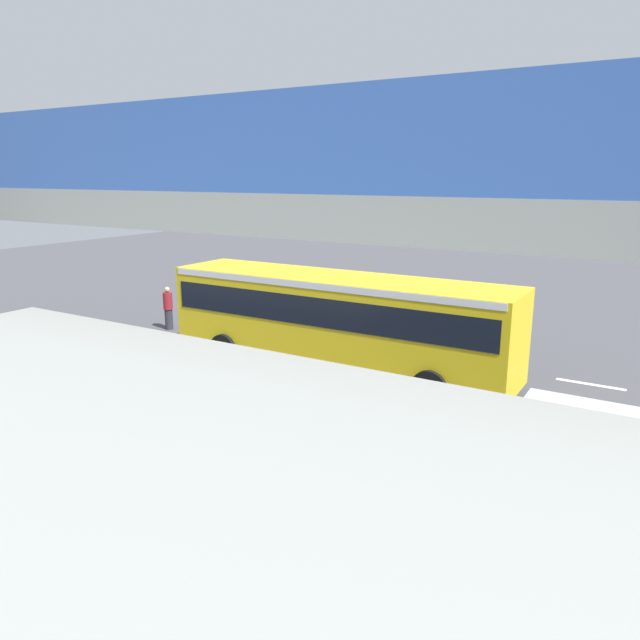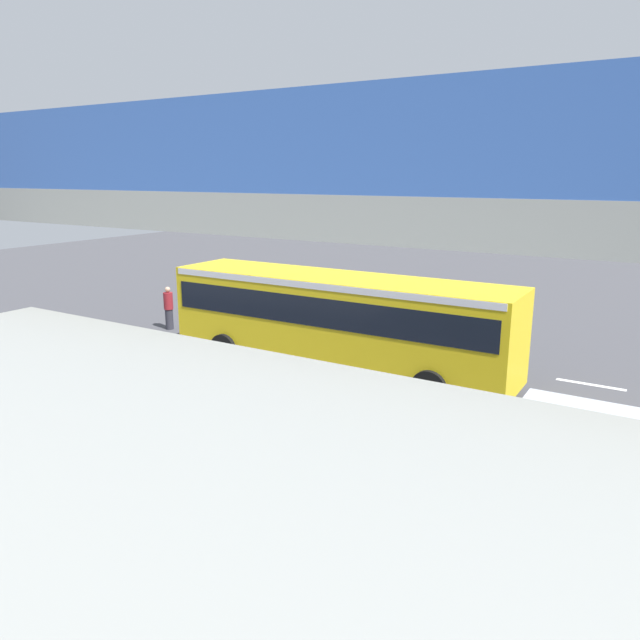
# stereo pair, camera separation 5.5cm
# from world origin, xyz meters

# --- Properties ---
(ground) EXTENTS (80.00, 80.00, 0.00)m
(ground) POSITION_xyz_m (0.00, 0.00, 0.00)
(ground) COLOR #424247
(city_bus) EXTENTS (11.54, 2.85, 3.15)m
(city_bus) POSITION_xyz_m (-0.70, -0.03, 1.88)
(city_bus) COLOR yellow
(city_bus) RESTS_ON ground
(bicycle_blue) EXTENTS (1.77, 0.44, 0.96)m
(bicycle_blue) POSITION_xyz_m (9.07, 3.63, 0.37)
(bicycle_blue) COLOR black
(bicycle_blue) RESTS_ON ground
(pedestrian) EXTENTS (0.38, 0.38, 1.79)m
(pedestrian) POSITION_xyz_m (7.97, -1.14, 0.89)
(pedestrian) COLOR #2D2D38
(pedestrian) RESTS_ON ground
(traffic_sign) EXTENTS (0.08, 0.60, 2.80)m
(traffic_sign) POSITION_xyz_m (0.81, -3.02, 1.89)
(traffic_sign) COLOR slate
(traffic_sign) RESTS_ON ground
(lane_dash_leftmost) EXTENTS (2.00, 0.20, 0.01)m
(lane_dash_leftmost) POSITION_xyz_m (-8.00, -2.97, 0.00)
(lane_dash_leftmost) COLOR silver
(lane_dash_leftmost) RESTS_ON ground
(lane_dash_left) EXTENTS (2.00, 0.20, 0.01)m
(lane_dash_left) POSITION_xyz_m (-4.00, -2.97, 0.00)
(lane_dash_left) COLOR silver
(lane_dash_left) RESTS_ON ground
(lane_dash_centre) EXTENTS (2.00, 0.20, 0.01)m
(lane_dash_centre) POSITION_xyz_m (0.00, -2.97, 0.00)
(lane_dash_centre) COLOR silver
(lane_dash_centre) RESTS_ON ground
(lane_dash_right) EXTENTS (2.00, 0.20, 0.01)m
(lane_dash_right) POSITION_xyz_m (4.00, -2.97, 0.00)
(lane_dash_right) COLOR silver
(lane_dash_right) RESTS_ON ground
(lane_dash_rightmost) EXTENTS (2.00, 0.20, 0.01)m
(lane_dash_rightmost) POSITION_xyz_m (8.00, -2.97, 0.00)
(lane_dash_rightmost) COLOR silver
(lane_dash_rightmost) RESTS_ON ground
(pedestrian_overpass) EXTENTS (28.59, 2.60, 7.19)m
(pedestrian_overpass) POSITION_xyz_m (0.00, 9.38, 5.38)
(pedestrian_overpass) COLOR gray
(pedestrian_overpass) RESTS_ON ground
(station_building) EXTENTS (9.00, 5.04, 4.20)m
(station_building) POSITION_xyz_m (-5.52, 13.06, 2.10)
(station_building) COLOR gray
(station_building) RESTS_ON ground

